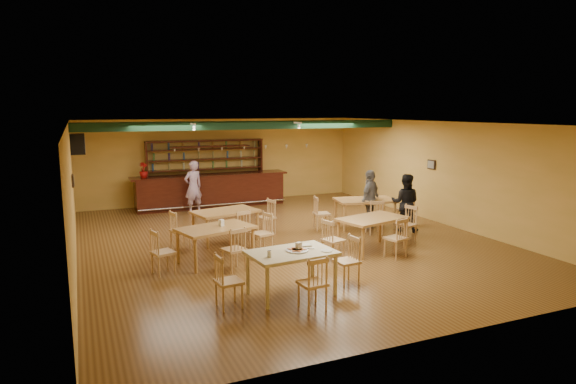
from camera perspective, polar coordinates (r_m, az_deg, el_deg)
name	(u,v)px	position (r m, az deg, el deg)	size (l,w,h in m)	color
floor	(286,240)	(12.92, -0.25, -5.53)	(12.00, 12.00, 0.00)	brown
ceiling_beam	(250,125)	(15.11, -4.41, 7.64)	(10.00, 0.30, 0.25)	black
track_rail_left	(186,123)	(15.22, -11.64, 7.76)	(0.05, 2.50, 0.05)	silver
track_rail_right	(285,122)	(16.16, -0.35, 8.04)	(0.05, 2.50, 0.05)	silver
ac_unit	(78,144)	(15.74, -22.96, 5.10)	(0.34, 0.70, 0.48)	silver
picture_left	(73,181)	(12.62, -23.45, 1.19)	(0.04, 0.34, 0.28)	black
picture_right	(432,165)	(15.59, 16.12, 3.04)	(0.04, 0.34, 0.28)	black
bar_counter	(211,191)	(17.40, -8.81, 0.17)	(5.36, 0.85, 1.13)	#33100A
back_bar_hutch	(206,172)	(17.92, -9.35, 2.28)	(4.15, 0.40, 2.28)	#33100A
poinsettia	(143,170)	(16.89, -16.23, 2.42)	(0.28, 0.28, 0.50)	#B01110
dining_table_a	(226,226)	(12.86, -7.15, -3.85)	(1.59, 0.96, 0.80)	#B07B3E
dining_table_b	(365,213)	(14.38, 8.76, -2.41)	(1.64, 0.99, 0.82)	#B07B3E
dining_table_c	(216,245)	(11.12, -8.25, -6.00)	(1.59, 0.96, 0.80)	#B07B3E
dining_table_d	(372,234)	(12.08, 9.60, -4.77)	(1.60, 0.96, 0.80)	#B07B3E
near_table	(291,273)	(9.14, 0.40, -9.28)	(1.52, 0.98, 0.82)	#C4B384
pizza_tray	(297,250)	(9.06, 1.04, -6.70)	(0.40, 0.40, 0.01)	silver
parmesan_shaker	(269,254)	(8.68, -2.16, -7.11)	(0.07, 0.07, 0.11)	#EAE5C6
napkin_stack	(306,245)	(9.35, 2.02, -6.13)	(0.20, 0.15, 0.03)	white
pizza_server	(304,248)	(9.17, 1.84, -6.44)	(0.32, 0.09, 0.00)	silver
side_plate	(327,251)	(9.07, 4.45, -6.71)	(0.22, 0.22, 0.01)	white
patron_bar	(193,187)	(16.38, -10.80, 0.58)	(0.63, 0.41, 1.72)	#7E4493
patron_right_a	(405,203)	(14.10, 13.28, -1.19)	(0.78, 0.60, 1.60)	black
patron_right_b	(370,199)	(14.27, 9.40, -0.80)	(0.98, 0.41, 1.66)	slate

